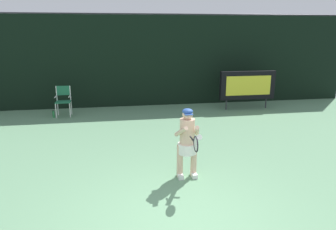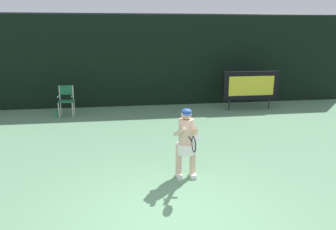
{
  "view_description": "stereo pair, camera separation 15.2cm",
  "coord_description": "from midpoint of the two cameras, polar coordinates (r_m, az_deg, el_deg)",
  "views": [
    {
      "loc": [
        -0.92,
        -4.39,
        3.04
      ],
      "look_at": [
        0.3,
        2.93,
        1.05
      ],
      "focal_mm": 34.09,
      "sensor_mm": 36.0,
      "label": 1
    },
    {
      "loc": [
        -0.77,
        -4.41,
        3.04
      ],
      "look_at": [
        0.3,
        2.93,
        1.05
      ],
      "focal_mm": 34.09,
      "sensor_mm": 36.0,
      "label": 2
    }
  ],
  "objects": [
    {
      "name": "umpire_chair",
      "position": [
        12.11,
        -17.41,
        2.8
      ],
      "size": [
        0.52,
        0.44,
        1.08
      ],
      "color": "white",
      "rests_on": "ground"
    },
    {
      "name": "tennis_player",
      "position": [
        6.64,
        3.92,
        -4.55
      ],
      "size": [
        0.53,
        0.61,
        1.49
      ],
      "color": "white",
      "rests_on": "ground"
    },
    {
      "name": "tennis_racket",
      "position": [
        5.98,
        5.32,
        -5.17
      ],
      "size": [
        0.03,
        0.6,
        0.31
      ],
      "rotation": [
        0.0,
        0.0,
        0.3
      ],
      "color": "black"
    },
    {
      "name": "backdrop_screen",
      "position": [
        12.98,
        -4.62,
        9.55
      ],
      "size": [
        18.0,
        0.12,
        3.66
      ],
      "color": "black",
      "rests_on": "ground"
    },
    {
      "name": "scoreboard",
      "position": [
        12.8,
        14.85,
        5.12
      ],
      "size": [
        2.2,
        0.21,
        1.5
      ],
      "color": "black",
      "rests_on": "ground"
    },
    {
      "name": "water_bottle",
      "position": [
        12.09,
        -19.0,
        0.23
      ],
      "size": [
        0.07,
        0.07,
        0.27
      ],
      "color": "#2C8547",
      "rests_on": "ground"
    }
  ]
}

